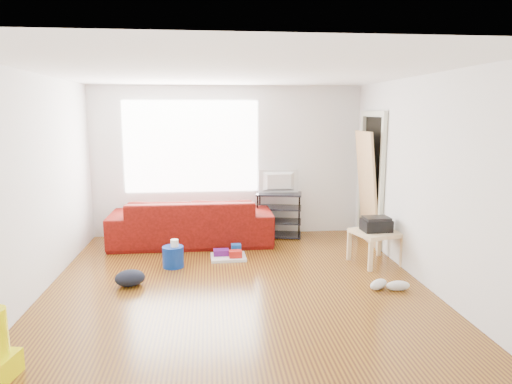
{
  "coord_description": "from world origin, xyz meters",
  "views": [
    {
      "loc": [
        -0.3,
        -5.15,
        2.05
      ],
      "look_at": [
        0.28,
        0.6,
        1.05
      ],
      "focal_mm": 32.0,
      "sensor_mm": 36.0,
      "label": 1
    }
  ],
  "objects": [
    {
      "name": "room",
      "position": [
        0.07,
        0.15,
        1.25
      ],
      "size": [
        4.51,
        5.01,
        2.51
      ],
      "color": "#472412",
      "rests_on": "ground"
    },
    {
      "name": "sofa",
      "position": [
        -0.6,
        1.95,
        0.0
      ],
      "size": [
        2.52,
        0.98,
        0.74
      ],
      "primitive_type": "imported",
      "rotation": [
        0.0,
        0.0,
        3.14
      ],
      "color": "#380804",
      "rests_on": "ground"
    },
    {
      "name": "tv_stand",
      "position": [
        0.84,
        2.22,
        0.38
      ],
      "size": [
        0.81,
        0.57,
        0.74
      ],
      "rotation": [
        0.0,
        0.0,
        -0.21
      ],
      "color": "black",
      "rests_on": "ground"
    },
    {
      "name": "tv",
      "position": [
        0.84,
        2.22,
        0.93
      ],
      "size": [
        0.67,
        0.09,
        0.38
      ],
      "primitive_type": "imported",
      "rotation": [
        0.0,
        0.0,
        3.14
      ],
      "color": "black",
      "rests_on": "tv_stand"
    },
    {
      "name": "side_table",
      "position": [
        1.95,
        0.72,
        0.38
      ],
      "size": [
        0.69,
        0.69,
        0.46
      ],
      "rotation": [
        0.0,
        0.0,
        0.27
      ],
      "color": "#D9BB8C",
      "rests_on": "ground"
    },
    {
      "name": "printer",
      "position": [
        1.95,
        0.72,
        0.55
      ],
      "size": [
        0.39,
        0.3,
        0.2
      ],
      "rotation": [
        0.0,
        0.0,
        0.04
      ],
      "color": "black",
      "rests_on": "side_table"
    },
    {
      "name": "bucket",
      "position": [
        -0.82,
        0.83,
        0.0
      ],
      "size": [
        0.35,
        0.35,
        0.28
      ],
      "primitive_type": "cylinder",
      "rotation": [
        0.0,
        0.0,
        -0.28
      ],
      "color": "navy",
      "rests_on": "ground"
    },
    {
      "name": "toilet_paper",
      "position": [
        -0.79,
        0.83,
        0.19
      ],
      "size": [
        0.11,
        0.11,
        0.1
      ],
      "primitive_type": "cylinder",
      "color": "white",
      "rests_on": "bucket"
    },
    {
      "name": "cleaning_tray",
      "position": [
        -0.05,
        1.13,
        0.05
      ],
      "size": [
        0.51,
        0.41,
        0.18
      ],
      "rotation": [
        0.0,
        0.0,
        0.03
      ],
      "color": "silver",
      "rests_on": "ground"
    },
    {
      "name": "backpack",
      "position": [
        -1.28,
        0.19,
        0.0
      ],
      "size": [
        0.41,
        0.36,
        0.2
      ],
      "primitive_type": "ellipsoid",
      "rotation": [
        0.0,
        0.0,
        0.23
      ],
      "color": "black",
      "rests_on": "ground"
    },
    {
      "name": "sneakers",
      "position": [
        1.76,
        -0.24,
        0.06
      ],
      "size": [
        0.51,
        0.27,
        0.12
      ],
      "rotation": [
        0.0,
        0.0,
        0.19
      ],
      "color": "silver",
      "rests_on": "ground"
    },
    {
      "name": "door_panel",
      "position": [
        2.13,
        1.63,
        0.0
      ],
      "size": [
        0.22,
        0.71,
        1.78
      ],
      "primitive_type": "cube",
      "rotation": [
        0.0,
        -0.1,
        0.0
      ],
      "color": "tan",
      "rests_on": "ground"
    }
  ]
}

